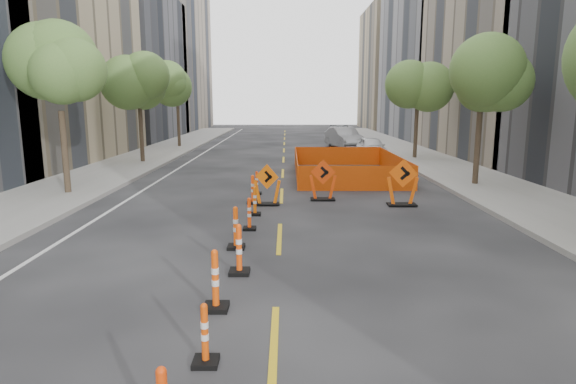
{
  "coord_description": "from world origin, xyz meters",
  "views": [
    {
      "loc": [
        0.19,
        -8.61,
        3.64
      ],
      "look_at": [
        0.24,
        4.91,
        1.1
      ],
      "focal_mm": 30.0,
      "sensor_mm": 36.0,
      "label": 1
    }
  ],
  "objects_px": {
    "channelizer_5": "(249,214)",
    "channelizer_3": "(239,249)",
    "parked_car_near": "(371,147)",
    "channelizer_7": "(253,189)",
    "channelizer_6": "(255,201)",
    "chevron_sign_center": "(323,180)",
    "channelizer_2": "(215,280)",
    "channelizer_8": "(257,183)",
    "parked_car_far": "(342,134)",
    "parked_car_mid": "(344,138)",
    "channelizer_4": "(236,228)",
    "chevron_sign_left": "(267,185)",
    "channelizer_1": "(205,334)",
    "chevron_sign_right": "(403,183)"
  },
  "relations": [
    {
      "from": "channelizer_1",
      "to": "channelizer_3",
      "type": "relative_size",
      "value": 0.83
    },
    {
      "from": "channelizer_8",
      "to": "chevron_sign_left",
      "type": "distance_m",
      "value": 2.13
    },
    {
      "from": "channelizer_3",
      "to": "chevron_sign_right",
      "type": "height_order",
      "value": "chevron_sign_right"
    },
    {
      "from": "channelizer_1",
      "to": "channelizer_5",
      "type": "distance_m",
      "value": 7.25
    },
    {
      "from": "channelizer_2",
      "to": "channelizer_1",
      "type": "bearing_deg",
      "value": -86.37
    },
    {
      "from": "channelizer_4",
      "to": "chevron_sign_left",
      "type": "relative_size",
      "value": 0.73
    },
    {
      "from": "chevron_sign_center",
      "to": "channelizer_6",
      "type": "bearing_deg",
      "value": -129.49
    },
    {
      "from": "channelizer_4",
      "to": "parked_car_near",
      "type": "bearing_deg",
      "value": 71.15
    },
    {
      "from": "channelizer_5",
      "to": "channelizer_3",
      "type": "bearing_deg",
      "value": -89.11
    },
    {
      "from": "channelizer_4",
      "to": "chevron_sign_center",
      "type": "relative_size",
      "value": 0.71
    },
    {
      "from": "channelizer_4",
      "to": "channelizer_6",
      "type": "xyz_separation_m",
      "value": [
        0.24,
        3.63,
        -0.07
      ]
    },
    {
      "from": "channelizer_3",
      "to": "chevron_sign_right",
      "type": "xyz_separation_m",
      "value": [
        5.11,
        6.85,
        0.29
      ]
    },
    {
      "from": "channelizer_1",
      "to": "chevron_sign_left",
      "type": "height_order",
      "value": "chevron_sign_left"
    },
    {
      "from": "channelizer_3",
      "to": "parked_car_far",
      "type": "height_order",
      "value": "parked_car_far"
    },
    {
      "from": "channelizer_8",
      "to": "parked_car_mid",
      "type": "bearing_deg",
      "value": 73.51
    },
    {
      "from": "channelizer_3",
      "to": "chevron_sign_left",
      "type": "height_order",
      "value": "chevron_sign_left"
    },
    {
      "from": "parked_car_far",
      "to": "channelizer_8",
      "type": "bearing_deg",
      "value": -104.23
    },
    {
      "from": "channelizer_7",
      "to": "parked_car_far",
      "type": "relative_size",
      "value": 0.21
    },
    {
      "from": "channelizer_2",
      "to": "channelizer_6",
      "type": "bearing_deg",
      "value": 88.21
    },
    {
      "from": "chevron_sign_right",
      "to": "parked_car_mid",
      "type": "relative_size",
      "value": 0.34
    },
    {
      "from": "channelizer_6",
      "to": "chevron_sign_center",
      "type": "relative_size",
      "value": 0.63
    },
    {
      "from": "channelizer_8",
      "to": "chevron_sign_right",
      "type": "xyz_separation_m",
      "value": [
        5.28,
        -2.22,
        0.37
      ]
    },
    {
      "from": "chevron_sign_left",
      "to": "channelizer_1",
      "type": "bearing_deg",
      "value": -70.63
    },
    {
      "from": "channelizer_1",
      "to": "channelizer_7",
      "type": "relative_size",
      "value": 0.87
    },
    {
      "from": "channelizer_8",
      "to": "channelizer_4",
      "type": "bearing_deg",
      "value": -90.68
    },
    {
      "from": "channelizer_4",
      "to": "channelizer_5",
      "type": "distance_m",
      "value": 1.83
    },
    {
      "from": "channelizer_2",
      "to": "channelizer_7",
      "type": "xyz_separation_m",
      "value": [
        0.04,
        9.07,
        -0.03
      ]
    },
    {
      "from": "channelizer_7",
      "to": "chevron_sign_left",
      "type": "height_order",
      "value": "chevron_sign_left"
    },
    {
      "from": "channelizer_4",
      "to": "channelizer_5",
      "type": "height_order",
      "value": "channelizer_4"
    },
    {
      "from": "channelizer_2",
      "to": "parked_car_near",
      "type": "xyz_separation_m",
      "value": [
        6.92,
        23.95,
        0.11
      ]
    },
    {
      "from": "parked_car_near",
      "to": "channelizer_7",
      "type": "bearing_deg",
      "value": -116.56
    },
    {
      "from": "channelizer_2",
      "to": "channelizer_8",
      "type": "bearing_deg",
      "value": 89.63
    },
    {
      "from": "channelizer_2",
      "to": "channelizer_5",
      "type": "xyz_separation_m",
      "value": [
        0.19,
        5.44,
        -0.09
      ]
    },
    {
      "from": "channelizer_1",
      "to": "chevron_sign_right",
      "type": "bearing_deg",
      "value": 63.42
    },
    {
      "from": "chevron_sign_left",
      "to": "channelizer_3",
      "type": "bearing_deg",
      "value": -70.86
    },
    {
      "from": "channelizer_6",
      "to": "chevron_sign_center",
      "type": "distance_m",
      "value": 3.41
    },
    {
      "from": "channelizer_5",
      "to": "chevron_sign_center",
      "type": "height_order",
      "value": "chevron_sign_center"
    },
    {
      "from": "channelizer_6",
      "to": "chevron_sign_center",
      "type": "xyz_separation_m",
      "value": [
        2.39,
        2.41,
        0.29
      ]
    },
    {
      "from": "channelizer_7",
      "to": "chevron_sign_left",
      "type": "relative_size",
      "value": 0.72
    },
    {
      "from": "chevron_sign_left",
      "to": "channelizer_2",
      "type": "bearing_deg",
      "value": -71.88
    },
    {
      "from": "channelizer_1",
      "to": "parked_car_near",
      "type": "bearing_deg",
      "value": 75.2
    },
    {
      "from": "channelizer_3",
      "to": "channelizer_4",
      "type": "height_order",
      "value": "channelizer_3"
    },
    {
      "from": "channelizer_4",
      "to": "channelizer_5",
      "type": "xyz_separation_m",
      "value": [
        0.2,
        1.81,
        -0.07
      ]
    },
    {
      "from": "chevron_sign_left",
      "to": "parked_car_mid",
      "type": "xyz_separation_m",
      "value": [
        5.27,
        21.54,
        0.09
      ]
    },
    {
      "from": "channelizer_4",
      "to": "parked_car_near",
      "type": "height_order",
      "value": "parked_car_near"
    },
    {
      "from": "channelizer_2",
      "to": "parked_car_far",
      "type": "distance_m",
      "value": 36.57
    },
    {
      "from": "channelizer_2",
      "to": "parked_car_far",
      "type": "bearing_deg",
      "value": 80.09
    },
    {
      "from": "channelizer_1",
      "to": "channelizer_2",
      "type": "bearing_deg",
      "value": 93.63
    },
    {
      "from": "chevron_sign_right",
      "to": "channelizer_5",
      "type": "bearing_deg",
      "value": -125.53
    },
    {
      "from": "channelizer_7",
      "to": "parked_car_far",
      "type": "height_order",
      "value": "parked_car_far"
    }
  ]
}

